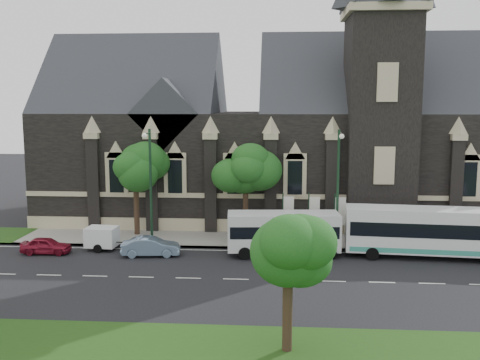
# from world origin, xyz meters

# --- Properties ---
(ground) EXTENTS (160.00, 160.00, 0.00)m
(ground) POSITION_xyz_m (0.00, 0.00, 0.00)
(ground) COLOR black
(ground) RESTS_ON ground
(sidewalk) EXTENTS (80.00, 5.00, 0.15)m
(sidewalk) POSITION_xyz_m (0.00, 9.50, 0.07)
(sidewalk) COLOR gray
(sidewalk) RESTS_ON ground
(museum) EXTENTS (40.00, 17.70, 29.90)m
(museum) POSITION_xyz_m (5.12, 18.78, 8.17)
(museum) COLOR black
(museum) RESTS_ON ground
(tree_park_east) EXTENTS (3.40, 3.40, 6.28)m
(tree_park_east) POSITION_xyz_m (6.18, -9.32, 4.62)
(tree_park_east) COLOR black
(tree_park_east) RESTS_ON ground
(tree_walk_right) EXTENTS (4.08, 4.08, 7.80)m
(tree_walk_right) POSITION_xyz_m (3.21, 10.71, 5.82)
(tree_walk_right) COLOR black
(tree_walk_right) RESTS_ON ground
(tree_walk_left) EXTENTS (3.91, 3.91, 7.64)m
(tree_walk_left) POSITION_xyz_m (-5.80, 10.70, 5.73)
(tree_walk_left) COLOR black
(tree_walk_left) RESTS_ON ground
(street_lamp_near) EXTENTS (0.36, 1.88, 9.00)m
(street_lamp_near) POSITION_xyz_m (10.00, 7.09, 5.11)
(street_lamp_near) COLOR #16331F
(street_lamp_near) RESTS_ON ground
(street_lamp_mid) EXTENTS (0.36, 1.88, 9.00)m
(street_lamp_mid) POSITION_xyz_m (-4.00, 7.09, 5.11)
(street_lamp_mid) COLOR #16331F
(street_lamp_mid) RESTS_ON ground
(banner_flag_left) EXTENTS (0.90, 0.10, 4.00)m
(banner_flag_left) POSITION_xyz_m (6.29, 9.00, 2.38)
(banner_flag_left) COLOR #16331F
(banner_flag_left) RESTS_ON ground
(banner_flag_center) EXTENTS (0.90, 0.10, 4.00)m
(banner_flag_center) POSITION_xyz_m (8.29, 9.00, 2.38)
(banner_flag_center) COLOR #16331F
(banner_flag_center) RESTS_ON ground
(banner_flag_right) EXTENTS (0.90, 0.10, 4.00)m
(banner_flag_right) POSITION_xyz_m (10.29, 9.00, 2.38)
(banner_flag_right) COLOR #16331F
(banner_flag_right) RESTS_ON ground
(tour_coach) EXTENTS (12.33, 3.66, 3.54)m
(tour_coach) POSITION_xyz_m (16.59, 5.64, 1.93)
(tour_coach) COLOR silver
(tour_coach) RESTS_ON ground
(shuttle_bus) EXTENTS (8.16, 3.32, 3.08)m
(shuttle_bus) POSITION_xyz_m (6.02, 5.68, 1.77)
(shuttle_bus) COLOR silver
(shuttle_bus) RESTS_ON ground
(box_trailer) EXTENTS (3.28, 1.93, 1.72)m
(box_trailer) POSITION_xyz_m (-7.52, 6.13, 0.98)
(box_trailer) COLOR silver
(box_trailer) RESTS_ON ground
(sedan) EXTENTS (4.31, 1.96, 1.37)m
(sedan) POSITION_xyz_m (-3.50, 4.75, 0.69)
(sedan) COLOR #7994B0
(sedan) RESTS_ON ground
(car_far_red) EXTENTS (3.62, 1.56, 1.22)m
(car_far_red) POSITION_xyz_m (-11.25, 4.79, 0.61)
(car_far_red) COLOR maroon
(car_far_red) RESTS_ON ground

